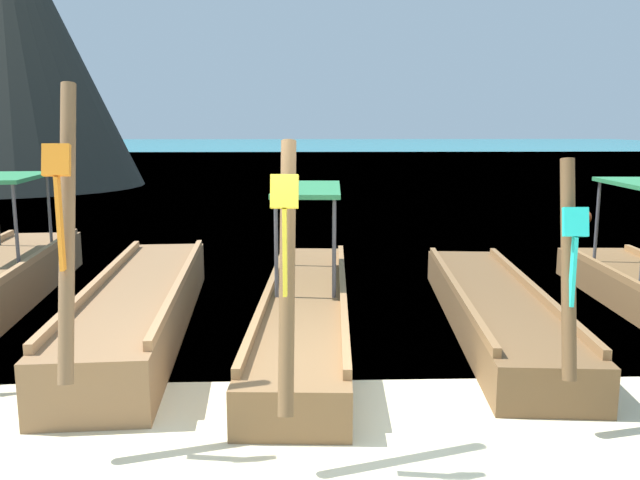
# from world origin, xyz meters

# --- Properties ---
(ground) EXTENTS (120.00, 120.00, 0.00)m
(ground) POSITION_xyz_m (0.00, 0.00, 0.00)
(ground) COLOR beige
(sea_water) EXTENTS (120.00, 120.00, 0.00)m
(sea_water) POSITION_xyz_m (0.00, 61.01, 0.00)
(sea_water) COLOR #147A89
(sea_water) RESTS_ON ground
(longtail_boat_orange_ribbon) EXTENTS (1.43, 6.14, 2.93)m
(longtail_boat_orange_ribbon) POSITION_xyz_m (-2.27, 2.70, 0.33)
(longtail_boat_orange_ribbon) COLOR olive
(longtail_boat_orange_ribbon) RESTS_ON ground
(longtail_boat_yellow_ribbon) EXTENTS (1.36, 6.80, 2.49)m
(longtail_boat_yellow_ribbon) POSITION_xyz_m (-0.19, 2.79, 0.30)
(longtail_boat_yellow_ribbon) COLOR brown
(longtail_boat_yellow_ribbon) RESTS_ON ground
(longtail_boat_turquoise_ribbon) EXTENTS (1.51, 5.78, 2.32)m
(longtail_boat_turquoise_ribbon) POSITION_xyz_m (2.23, 2.71, 0.26)
(longtail_boat_turquoise_ribbon) COLOR brown
(longtail_boat_turquoise_ribbon) RESTS_ON ground
(karst_rock) EXTENTS (10.64, 10.64, 12.63)m
(karst_rock) POSITION_xyz_m (-12.61, 23.24, 5.87)
(karst_rock) COLOR #2D302B
(karst_rock) RESTS_ON ground
(mooring_buoy_near) EXTENTS (0.40, 0.40, 0.40)m
(mooring_buoy_near) POSITION_xyz_m (7.20, 11.41, 0.21)
(mooring_buoy_near) COLOR #EA5119
(mooring_buoy_near) RESTS_ON sea_water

